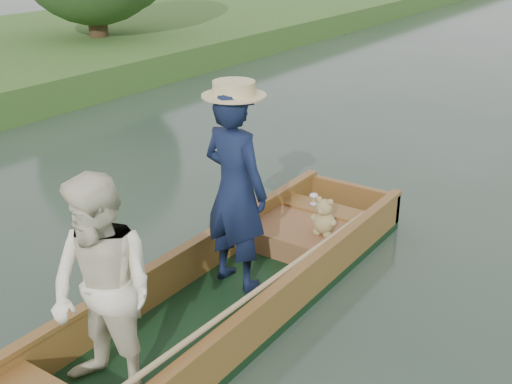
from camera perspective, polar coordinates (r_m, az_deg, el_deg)
The scene contains 2 objects.
ground at distance 5.39m, azimuth -3.67°, elevation -11.43°, with size 120.00×120.00×0.00m, color #283D30.
punt at distance 5.02m, azimuth -4.99°, elevation -6.48°, with size 1.12×5.00×1.87m.
Camera 1 is at (2.79, -3.49, 3.02)m, focal length 45.00 mm.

